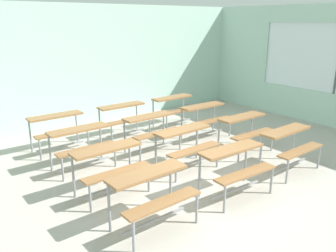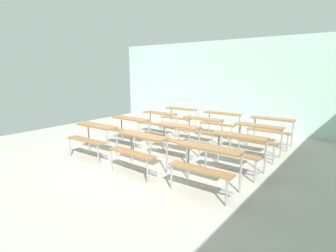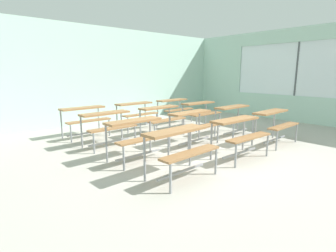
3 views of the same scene
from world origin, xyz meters
The scene contains 15 objects.
ground centered at (0.00, 0.00, -0.03)m, with size 10.00×9.00×0.05m, color #ADA89E.
wall_back centered at (0.00, 4.50, 1.50)m, with size 10.00×0.12×3.00m, color silver.
wall_right centered at (5.00, -0.13, 1.45)m, with size 0.12×9.00×3.00m.
desk_bench_r0c0 centered at (-1.15, -0.53, 0.56)m, with size 1.12×0.64×0.74m.
desk_bench_r0c1 centered at (0.35, -0.56, 0.56)m, with size 1.12×0.62×0.74m.
desk_bench_r0c2 centered at (1.82, -0.49, 0.56)m, with size 1.12×0.63×0.74m.
desk_bench_r1c0 centered at (-1.17, 0.60, 0.56)m, with size 1.12×0.62×0.74m.
desk_bench_r1c1 centered at (0.36, 0.64, 0.56)m, with size 1.13×0.64×0.74m.
desk_bench_r1c2 centered at (1.87, 0.59, 0.56)m, with size 1.10×0.60×0.74m.
desk_bench_r2c0 centered at (-1.13, 1.78, 0.56)m, with size 1.12×0.62×0.74m.
desk_bench_r2c1 centered at (0.37, 1.76, 0.56)m, with size 1.12×0.63×0.74m.
desk_bench_r2c2 centered at (1.86, 1.77, 0.56)m, with size 1.10×0.59×0.74m.
desk_bench_r3c0 centered at (-1.15, 2.93, 0.56)m, with size 1.11×0.62×0.74m.
desk_bench_r3c1 centered at (0.38, 2.90, 0.56)m, with size 1.11×0.61×0.74m.
desk_bench_r3c2 centered at (1.84, 2.90, 0.56)m, with size 1.12×0.63×0.74m.
Camera 3 is at (-3.80, -3.30, 1.60)m, focal length 28.00 mm.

